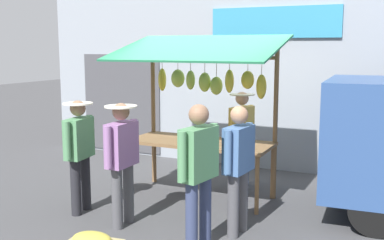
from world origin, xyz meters
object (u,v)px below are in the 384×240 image
(shopper_with_shopping_bag, at_px, (79,147))
(shopper_in_grey_tee, at_px, (199,166))
(market_stall, at_px, (202,96))
(shopper_in_striped_shirt, at_px, (122,154))
(shopper_with_ponytail, at_px, (239,161))
(vendor_with_sunhat, at_px, (242,132))

(shopper_with_shopping_bag, distance_m, shopper_in_grey_tee, 2.06)
(market_stall, relative_size, shopper_in_striped_shirt, 1.55)
(shopper_in_striped_shirt, relative_size, shopper_with_shopping_bag, 1.02)
(shopper_with_ponytail, distance_m, shopper_with_shopping_bag, 2.27)
(shopper_in_striped_shirt, distance_m, shopper_in_grey_tee, 1.23)
(vendor_with_sunhat, xyz_separation_m, shopper_in_striped_shirt, (0.81, 2.28, 0.02))
(market_stall, xyz_separation_m, shopper_with_ponytail, (-1.04, 1.23, -0.64))
(shopper_in_striped_shirt, height_order, shopper_in_grey_tee, shopper_in_grey_tee)
(shopper_in_striped_shirt, relative_size, shopper_in_grey_tee, 0.95)
(shopper_with_ponytail, relative_size, shopper_in_striped_shirt, 1.00)
(shopper_with_ponytail, height_order, shopper_in_striped_shirt, same)
(shopper_in_striped_shirt, bearing_deg, vendor_with_sunhat, -19.89)
(market_stall, xyz_separation_m, shopper_in_grey_tee, (-0.79, 1.85, -0.58))
(market_stall, height_order, vendor_with_sunhat, market_stall)
(shopper_with_shopping_bag, xyz_separation_m, shopper_in_grey_tee, (-2.02, 0.42, 0.05))
(market_stall, bearing_deg, shopper_in_grey_tee, 113.15)
(vendor_with_sunhat, distance_m, shopper_with_ponytail, 2.01)
(market_stall, distance_m, vendor_with_sunhat, 1.01)
(market_stall, bearing_deg, shopper_with_shopping_bag, 49.47)
(vendor_with_sunhat, bearing_deg, shopper_with_shopping_bag, -27.32)
(shopper_with_ponytail, bearing_deg, vendor_with_sunhat, 23.99)
(shopper_in_striped_shirt, distance_m, shopper_with_shopping_bag, 0.83)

